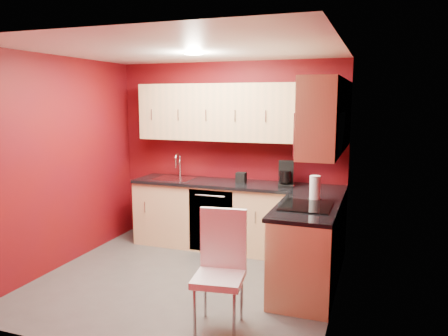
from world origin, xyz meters
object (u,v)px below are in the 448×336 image
Objects in this scene: microwave at (320,134)px; coffee_maker at (286,174)px; napkin_holder at (241,178)px; paper_towel at (315,188)px; sink at (175,176)px; dining_chair at (219,272)px.

microwave reaches higher than coffee_maker.
napkin_holder is 0.50× the size of paper_towel.
microwave is at bearing -42.02° from napkin_holder.
sink is 3.87× the size of napkin_holder.
microwave is 1.68m from dining_chair.
sink is at bearing 168.24° from coffee_maker.
paper_towel is (2.02, -0.68, 0.10)m from sink.
coffee_maker is 2.35× the size of napkin_holder.
coffee_maker reaches higher than dining_chair.
microwave reaches higher than paper_towel.
napkin_holder is 1.27m from paper_towel.
sink is 2.49m from dining_chair.
paper_towel is at bearing -66.35° from coffee_maker.
sink is 1.65× the size of coffee_maker.
paper_towel is at bearing -33.36° from napkin_holder.
dining_chair is at bearing -105.67° from coffee_maker.
coffee_maker reaches higher than paper_towel.
coffee_maker is 1.17× the size of paper_towel.
napkin_holder is at bearing 94.67° from dining_chair.
sink is (-2.09, 1.00, -0.72)m from microwave.
sink is at bearing 161.41° from paper_towel.
sink is 1.57m from coffee_maker.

